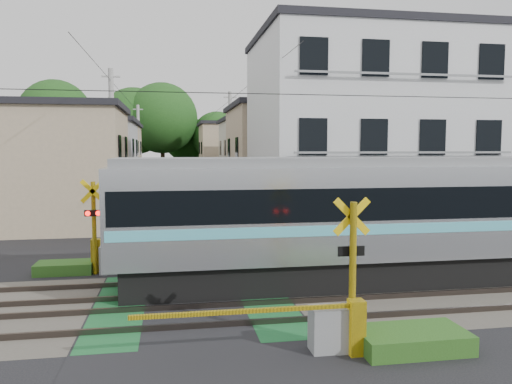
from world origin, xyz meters
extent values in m
plane|color=black|center=(0.00, 0.00, 0.00)|extent=(120.00, 120.00, 0.00)
cube|color=#47423A|center=(0.00, 0.00, 0.00)|extent=(120.00, 6.00, 0.00)
cube|color=black|center=(0.00, 0.00, 0.01)|extent=(5.20, 120.00, 0.00)
cube|color=#145126|center=(-1.90, 0.00, 0.01)|extent=(1.30, 6.00, 0.00)
cube|color=#145126|center=(1.90, 0.00, 0.01)|extent=(1.30, 6.00, 0.00)
cube|color=#3F3833|center=(0.00, -1.90, 0.07)|extent=(120.00, 0.08, 0.14)
cube|color=#3F3833|center=(0.00, -0.50, 0.07)|extent=(120.00, 0.08, 0.14)
cube|color=#3F3833|center=(0.00, 0.50, 0.07)|extent=(120.00, 0.08, 0.14)
cube|color=#3F3833|center=(0.00, 1.90, 0.07)|extent=(120.00, 0.08, 0.14)
cube|color=black|center=(6.82, 1.20, 0.46)|extent=(17.51, 2.41, 0.91)
cube|color=black|center=(0.44, 1.20, 0.30)|extent=(2.43, 2.23, 0.61)
cube|color=#B7BCC1|center=(6.82, 1.20, 2.23)|extent=(18.24, 2.84, 2.63)
cube|color=black|center=(6.82, 1.20, 2.54)|extent=(17.94, 2.88, 0.90)
cube|color=#53BBD0|center=(6.82, 1.20, 1.86)|extent=(18.05, 2.87, 0.28)
cube|color=slate|center=(6.82, 1.20, 3.67)|extent=(17.87, 2.33, 0.24)
cube|color=black|center=(-2.24, 1.20, 2.62)|extent=(0.10, 2.44, 1.58)
cylinder|color=yellow|center=(3.00, -3.60, 1.50)|extent=(0.14, 0.14, 3.00)
cube|color=yellow|center=(3.00, -3.50, 2.70)|extent=(0.77, 0.05, 0.77)
cube|color=yellow|center=(3.00, -3.50, 2.70)|extent=(0.77, 0.05, 0.77)
cube|color=black|center=(3.00, -3.50, 2.00)|extent=(0.55, 0.05, 0.20)
sphere|color=#FF0C07|center=(2.84, -3.44, 2.00)|extent=(0.16, 0.16, 0.16)
sphere|color=#FF0C07|center=(3.16, -3.44, 2.00)|extent=(0.16, 0.16, 0.16)
cube|color=gray|center=(2.50, -3.60, 0.45)|extent=(0.70, 0.50, 0.90)
cube|color=yellow|center=(3.00, -3.85, 0.55)|extent=(0.30, 0.30, 1.10)
cube|color=yellow|center=(0.75, -3.85, 1.00)|extent=(4.20, 0.08, 0.08)
cylinder|color=yellow|center=(-3.00, 3.60, 1.50)|extent=(0.14, 0.14, 3.00)
cube|color=yellow|center=(-3.00, 3.50, 2.70)|extent=(0.77, 0.05, 0.77)
cube|color=yellow|center=(-3.00, 3.50, 2.70)|extent=(0.77, 0.05, 0.77)
cube|color=black|center=(-3.00, 3.50, 2.00)|extent=(0.55, 0.05, 0.20)
sphere|color=#FF0C07|center=(-3.16, 3.44, 2.00)|extent=(0.16, 0.16, 0.16)
sphere|color=#FF0C07|center=(-2.84, 3.44, 2.00)|extent=(0.16, 0.16, 0.16)
cube|color=gray|center=(-2.50, 3.60, 0.45)|extent=(0.70, 0.50, 0.90)
cube|color=yellow|center=(-3.00, 3.85, 0.55)|extent=(0.30, 0.30, 1.10)
cube|color=yellow|center=(-0.75, 3.85, 1.00)|extent=(4.20, 0.08, 0.08)
cube|color=silver|center=(8.50, 9.50, 4.50)|extent=(10.00, 8.00, 9.00)
cube|color=black|center=(8.50, 9.50, 9.15)|extent=(10.20, 8.16, 0.30)
cube|color=black|center=(4.80, 5.47, 1.50)|extent=(1.10, 0.06, 1.40)
cube|color=black|center=(7.25, 5.47, 1.50)|extent=(1.10, 0.06, 1.40)
cube|color=black|center=(9.70, 5.47, 1.50)|extent=(1.10, 0.06, 1.40)
cube|color=black|center=(12.15, 5.47, 1.50)|extent=(1.10, 0.06, 1.40)
cube|color=gray|center=(8.50, 5.25, 0.90)|extent=(9.00, 0.06, 0.08)
cube|color=black|center=(4.80, 5.47, 4.50)|extent=(1.10, 0.06, 1.40)
cube|color=black|center=(7.25, 5.47, 4.50)|extent=(1.10, 0.06, 1.40)
cube|color=black|center=(9.70, 5.47, 4.50)|extent=(1.10, 0.06, 1.40)
cube|color=black|center=(12.15, 5.47, 4.50)|extent=(1.10, 0.06, 1.40)
cube|color=gray|center=(8.50, 5.25, 3.90)|extent=(9.00, 0.06, 0.08)
cube|color=black|center=(4.80, 5.47, 7.50)|extent=(1.10, 0.06, 1.40)
cube|color=black|center=(7.25, 5.47, 7.50)|extent=(1.10, 0.06, 1.40)
cube|color=black|center=(9.70, 5.47, 7.50)|extent=(1.10, 0.06, 1.40)
cube|color=black|center=(12.15, 5.47, 7.50)|extent=(1.10, 0.06, 1.40)
cube|color=gray|center=(8.50, 5.25, 6.90)|extent=(9.00, 0.06, 0.08)
cube|color=tan|center=(-6.50, 14.00, 3.00)|extent=(7.00, 7.00, 6.00)
cube|color=black|center=(-6.50, 14.00, 6.15)|extent=(7.35, 7.35, 0.30)
cube|color=black|center=(-2.97, 12.25, 1.30)|extent=(0.06, 1.00, 1.20)
cube|color=black|center=(-2.97, 15.75, 1.30)|extent=(0.06, 1.00, 1.20)
cube|color=black|center=(-2.97, 12.25, 4.10)|extent=(0.06, 1.00, 1.20)
cube|color=black|center=(-2.97, 15.75, 4.10)|extent=(0.06, 1.00, 1.20)
cube|color=tan|center=(6.80, 18.00, 3.25)|extent=(7.00, 8.00, 6.50)
cube|color=black|center=(6.80, 18.00, 6.65)|extent=(7.35, 8.40, 0.30)
cube|color=black|center=(3.27, 16.00, 1.30)|extent=(0.06, 1.00, 1.20)
cube|color=black|center=(3.27, 20.00, 1.30)|extent=(0.06, 1.00, 1.20)
cube|color=black|center=(3.27, 16.00, 4.10)|extent=(0.06, 1.00, 1.20)
cube|color=black|center=(3.27, 20.00, 4.10)|extent=(0.06, 1.00, 1.20)
cube|color=#A8ABAD|center=(-7.00, 23.00, 2.90)|extent=(8.00, 7.00, 5.80)
cube|color=black|center=(-7.00, 23.00, 5.95)|extent=(8.40, 7.35, 0.30)
cube|color=black|center=(-2.97, 21.25, 1.30)|extent=(0.06, 1.00, 1.20)
cube|color=black|center=(-2.97, 24.75, 1.30)|extent=(0.06, 1.00, 1.20)
cube|color=black|center=(-2.97, 21.25, 4.10)|extent=(0.06, 1.00, 1.20)
cube|color=black|center=(-2.97, 24.75, 4.10)|extent=(0.06, 1.00, 1.20)
cube|color=beige|center=(7.20, 28.00, 3.10)|extent=(7.00, 7.00, 6.20)
cube|color=black|center=(7.20, 28.00, 6.35)|extent=(7.35, 7.35, 0.30)
cube|color=black|center=(3.67, 26.25, 1.30)|extent=(0.06, 1.00, 1.20)
cube|color=black|center=(3.67, 29.75, 1.30)|extent=(0.06, 1.00, 1.20)
cube|color=black|center=(3.67, 26.25, 4.10)|extent=(0.06, 1.00, 1.20)
cube|color=black|center=(3.67, 29.75, 4.10)|extent=(0.06, 1.00, 1.20)
cube|color=tan|center=(-6.80, 33.00, 3.00)|extent=(7.00, 8.00, 6.00)
cube|color=black|center=(-6.80, 33.00, 6.15)|extent=(7.35, 8.40, 0.30)
cube|color=black|center=(-3.27, 31.00, 1.30)|extent=(0.06, 1.00, 1.20)
cube|color=black|center=(-3.27, 35.00, 1.30)|extent=(0.06, 1.00, 1.20)
cube|color=black|center=(-3.27, 31.00, 4.10)|extent=(0.06, 1.00, 1.20)
cube|color=black|center=(-3.27, 35.00, 4.10)|extent=(0.06, 1.00, 1.20)
cube|color=tan|center=(6.50, 38.00, 3.20)|extent=(8.00, 7.00, 6.40)
cube|color=black|center=(6.50, 38.00, 6.55)|extent=(8.40, 7.35, 0.30)
cube|color=black|center=(2.47, 36.25, 1.30)|extent=(0.06, 1.00, 1.20)
cube|color=black|center=(2.47, 39.75, 1.30)|extent=(0.06, 1.00, 1.20)
cube|color=black|center=(2.47, 36.25, 4.10)|extent=(0.06, 1.00, 1.20)
cube|color=black|center=(2.47, 39.75, 4.10)|extent=(0.06, 1.00, 1.20)
cube|color=#204D19|center=(0.00, 50.00, 1.00)|extent=(40.00, 10.00, 2.00)
cylinder|color=#332114|center=(-13.51, 47.94, 2.98)|extent=(0.50, 0.50, 5.96)
sphere|color=#204D19|center=(-13.51, 47.94, 7.74)|extent=(8.34, 8.34, 8.34)
cylinder|color=#332114|center=(-10.64, 46.36, 2.30)|extent=(0.50, 0.50, 4.60)
sphere|color=#204D19|center=(-10.64, 46.36, 5.98)|extent=(6.44, 6.44, 6.44)
cylinder|color=#332114|center=(-7.67, 46.16, 2.21)|extent=(0.50, 0.50, 4.43)
sphere|color=#204D19|center=(-7.67, 46.16, 5.75)|extent=(6.20, 6.20, 6.20)
cylinder|color=#332114|center=(-4.67, 47.27, 2.78)|extent=(0.50, 0.50, 5.56)
sphere|color=#204D19|center=(-4.67, 47.27, 7.23)|extent=(7.79, 7.79, 7.79)
cylinder|color=#332114|center=(-1.42, 46.08, 2.90)|extent=(0.50, 0.50, 5.80)
sphere|color=#204D19|center=(-1.42, 46.08, 7.55)|extent=(8.13, 8.13, 8.13)
cylinder|color=#332114|center=(1.48, 50.58, 2.03)|extent=(0.50, 0.50, 4.05)
sphere|color=#204D19|center=(1.48, 50.58, 5.27)|extent=(5.67, 5.67, 5.67)
cylinder|color=#332114|center=(4.95, 46.67, 2.11)|extent=(0.50, 0.50, 4.22)
sphere|color=#204D19|center=(4.95, 46.67, 5.49)|extent=(5.91, 5.91, 5.91)
cylinder|color=#332114|center=(8.56, 49.75, 2.16)|extent=(0.50, 0.50, 4.31)
sphere|color=#204D19|center=(8.56, 49.75, 5.61)|extent=(6.04, 6.04, 6.04)
cylinder|color=#332114|center=(10.94, 45.37, 2.20)|extent=(0.50, 0.50, 4.39)
sphere|color=#204D19|center=(10.94, 45.37, 5.71)|extent=(6.15, 6.15, 6.15)
cylinder|color=#332114|center=(14.17, 45.17, 2.36)|extent=(0.50, 0.50, 4.72)
sphere|color=#204D19|center=(14.17, 45.17, 6.14)|extent=(6.61, 6.61, 6.61)
cube|color=black|center=(6.00, 1.20, 5.60)|extent=(60.00, 0.02, 0.02)
cylinder|color=#A5A5A0|center=(-3.40, 13.00, 4.00)|extent=(0.26, 0.26, 8.00)
cube|color=#A5A5A0|center=(-3.40, 13.00, 7.60)|extent=(0.90, 0.08, 0.08)
cylinder|color=#A5A5A0|center=(3.60, 22.00, 4.00)|extent=(0.26, 0.26, 8.00)
cube|color=#A5A5A0|center=(3.60, 22.00, 7.60)|extent=(0.90, 0.08, 0.08)
cylinder|color=#A5A5A0|center=(-3.40, 34.00, 4.00)|extent=(0.26, 0.26, 8.00)
cube|color=#A5A5A0|center=(-3.40, 34.00, 7.60)|extent=(0.90, 0.08, 0.08)
cube|color=black|center=(-3.40, 23.50, 7.40)|extent=(0.02, 42.00, 0.02)
cube|color=black|center=(3.60, 23.50, 7.40)|extent=(0.02, 42.00, 0.02)
imported|color=#212329|center=(1.28, 24.70, 0.94)|extent=(0.75, 0.56, 1.87)
cube|color=#2D5E1E|center=(4.20, -3.80, 0.20)|extent=(2.20, 1.20, 0.40)
cube|color=#2D5E1E|center=(-4.00, 3.90, 0.18)|extent=(1.80, 1.00, 0.36)
cube|color=#2D5E1E|center=(4.60, 3.20, 0.15)|extent=(1.50, 0.90, 0.30)
camera|label=1|loc=(-0.55, -12.89, 4.05)|focal=35.00mm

